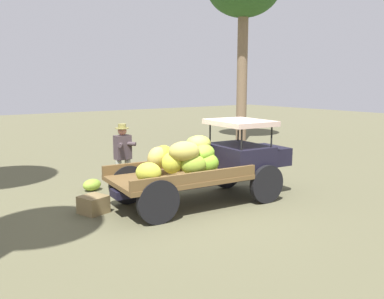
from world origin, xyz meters
The scene contains 5 objects.
ground_plane centered at (0.00, 0.00, 0.00)m, with size 60.00×60.00×0.00m, color brown.
truck centered at (0.27, 0.01, 0.94)m, with size 4.55×2.05×1.89m.
farmer centered at (-1.05, 1.83, 1.01)m, with size 0.53×0.47×1.77m.
wooden_crate centered at (-2.30, 0.77, 0.19)m, with size 0.52×0.51×0.38m, color olive.
loose_banana_bunch centered at (-1.62, 2.54, 0.15)m, with size 0.50×0.37×0.31m, color #90B739.
Camera 1 is at (-5.47, -7.33, 2.80)m, focal length 37.96 mm.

